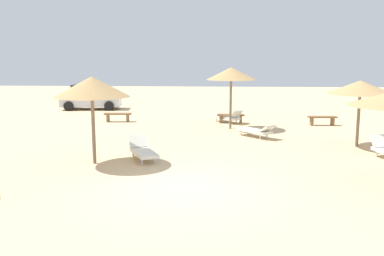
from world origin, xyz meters
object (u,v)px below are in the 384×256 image
lounger_6 (256,130)px  bench_1 (322,119)px  bench_0 (231,117)px  bench_2 (118,116)px  lounger_1 (228,117)px  parasol_1 (231,74)px  parasol_2 (92,87)px  parked_car (90,97)px  lounger_2 (142,150)px  parasol_3 (360,87)px

lounger_6 → bench_1: bearing=43.6°
bench_0 → bench_2: bearing=179.6°
bench_2 → lounger_1: bearing=0.4°
parasol_1 → parasol_2: size_ratio=1.04×
parasol_1 → bench_2: parasol_1 is taller
bench_2 → parked_car: parked_car is taller
lounger_1 → lounger_6: size_ratio=1.00×
lounger_6 → parked_car: bearing=137.3°
lounger_2 → parked_car: size_ratio=0.47×
bench_2 → parked_car: bearing=120.0°
parasol_1 → bench_0: bearing=87.9°
parasol_2 → lounger_6: (5.94, 5.14, -2.30)m
parasol_1 → lounger_6: (1.11, -2.24, -2.45)m
parasol_3 → lounger_1: bearing=130.1°
parasol_3 → lounger_2: size_ratio=1.37×
parasol_2 → lounger_6: 8.19m
parasol_1 → parasol_2: 8.83m
lounger_2 → bench_2: lounger_2 is taller
lounger_2 → parked_car: (-6.13, 14.20, 0.50)m
parasol_2 → lounger_2: parasol_2 is taller
parasol_1 → bench_1: parasol_1 is taller
parasol_3 → parasol_1: bearing=140.9°
parasol_2 → bench_1: size_ratio=1.96×
lounger_2 → parasol_1: bearing=63.8°
lounger_6 → bench_2: lounger_6 is taller
bench_0 → lounger_6: bearing=-75.9°
lounger_6 → bench_1: 5.23m
parasol_3 → parked_car: (-14.43, 11.55, -1.58)m
bench_0 → bench_1: (4.82, -0.53, 0.00)m
lounger_6 → parked_car: parked_car is taller
bench_0 → parasol_2: bearing=-117.8°
lounger_1 → bench_1: (4.98, -0.61, 0.02)m
parasol_2 → parked_car: (-4.59, 14.87, -1.79)m
parasol_1 → lounger_2: 7.87m
lounger_2 → bench_1: lounger_2 is taller
lounger_2 → parasol_3: bearing=17.7°
lounger_1 → parked_car: 10.85m
parasol_1 → lounger_1: parasol_1 is taller
lounger_6 → parked_car: size_ratio=0.44×
parked_car → lounger_1: bearing=-30.5°
lounger_6 → bench_0: (-1.04, 4.14, 0.03)m
parasol_2 → parasol_3: parasol_2 is taller
parasol_3 → bench_2: bearing=151.9°
parasol_1 → bench_2: size_ratio=2.02×
parasol_1 → parasol_2: parasol_1 is taller
parasol_1 → lounger_1: 3.14m
lounger_2 → bench_1: bearing=44.6°
parasol_2 → lounger_6: bearing=40.9°
lounger_1 → parked_car: (-9.34, 5.50, 0.50)m
lounger_6 → bench_2: 8.44m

